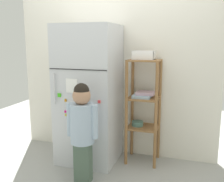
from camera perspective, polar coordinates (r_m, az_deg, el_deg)
name	(u,v)px	position (r m, az deg, el deg)	size (l,w,h in m)	color
ground_plane	(106,161)	(3.28, -1.37, -15.27)	(6.00, 6.00, 0.00)	#999993
kitchen_wall_back	(115,71)	(3.30, 0.57, 4.33)	(2.59, 0.03, 2.13)	silver
refrigerator	(89,95)	(3.10, -5.10, -0.81)	(0.68, 0.65, 1.63)	silver
child_standing	(82,123)	(2.64, -6.57, -7.07)	(0.34, 0.25, 1.04)	#4C6150
pantry_shelf_unit	(143,104)	(3.08, 6.87, -2.84)	(0.38, 0.33, 1.24)	olive
fruit_bin	(145,56)	(3.00, 7.33, 7.63)	(0.25, 0.18, 0.10)	white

